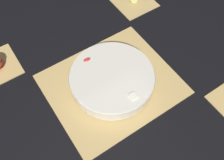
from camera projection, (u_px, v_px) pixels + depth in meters
ground_plane at (112, 84)px, 0.88m from camera, size 6.00×6.00×0.00m
bamboo_mat_center at (112, 84)px, 0.88m from camera, size 0.42×0.36×0.01m
coaster_mat_far_right at (134, 2)px, 1.10m from camera, size 0.16×0.16×0.01m
fruit_salad_bowl at (112, 78)px, 0.85m from camera, size 0.28×0.28×0.06m
banana_coin_single at (134, 1)px, 1.09m from camera, size 0.03×0.03×0.01m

